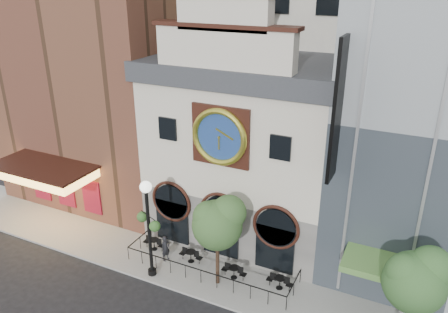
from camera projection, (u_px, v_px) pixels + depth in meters
ground at (191, 297)px, 25.06m from camera, size 120.00×120.00×0.00m
sidewalk at (211, 271)px, 27.11m from camera, size 44.00×5.00×0.15m
clock_building at (247, 144)px, 28.98m from camera, size 12.60×8.78×18.65m
theater_building at (104, 38)px, 33.69m from camera, size 14.00×15.60×25.00m
cafe_railing at (211, 264)px, 26.91m from camera, size 10.60×2.60×0.90m
bistro_0 at (154, 243)px, 28.97m from camera, size 1.58×0.68×0.90m
bistro_1 at (191, 255)px, 27.72m from camera, size 1.58×0.68×0.90m
bistro_2 at (234, 271)px, 26.23m from camera, size 1.58×0.68×0.90m
bistro_3 at (280, 282)px, 25.36m from camera, size 1.58×0.68×0.90m
pedestrian at (166, 248)px, 27.76m from camera, size 0.58×0.72×1.72m
lamppost at (148, 219)px, 25.23m from camera, size 1.91×1.19×6.31m
tree_left at (218, 221)px, 24.39m from camera, size 2.99×2.88×5.75m
tree_right at (416, 278)px, 19.79m from camera, size 3.00×2.89×5.78m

